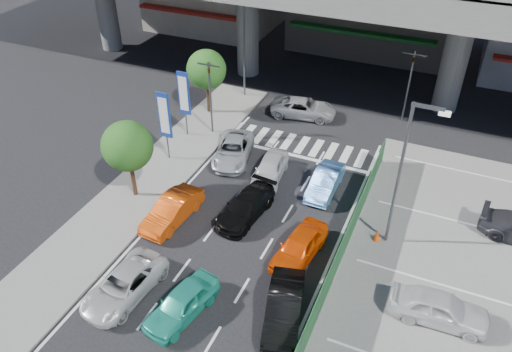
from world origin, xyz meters
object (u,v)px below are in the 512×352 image
at_px(traffic_light_right, 412,69).
at_px(street_lamp_right, 405,166).
at_px(sedan_white_front_mid, 270,169).
at_px(traffic_light_left, 210,81).
at_px(signboard_far, 184,95).
at_px(taxi_teal_mid, 182,304).
at_px(taxi_orange_left, 172,210).
at_px(sedan_white_mid_left, 124,285).
at_px(tree_near, 127,146).
at_px(kei_truck_front_right, 325,182).
at_px(crossing_wagon_silver, 304,108).
at_px(street_lamp_left, 246,37).
at_px(parked_sedan_white, 440,308).
at_px(tree_far, 206,70).
at_px(hatch_black_mid_right, 284,307).
at_px(taxi_orange_right, 299,246).
at_px(signboard_near, 165,117).
at_px(sedan_black_mid, 246,207).
at_px(wagon_silver_front_left, 233,150).
at_px(traffic_cone, 377,235).

height_order(traffic_light_right, street_lamp_right, street_lamp_right).
bearing_deg(sedan_white_front_mid, traffic_light_left, 143.92).
xyz_separation_m(signboard_far, taxi_teal_mid, (7.36, -13.22, -2.40)).
distance_m(taxi_teal_mid, taxi_orange_left, 6.39).
distance_m(sedan_white_mid_left, taxi_orange_left, 5.38).
distance_m(signboard_far, tree_near, 7.03).
xyz_separation_m(traffic_light_left, kei_truck_front_right, (9.04, -3.18, -3.29)).
bearing_deg(taxi_orange_left, crossing_wagon_silver, 83.87).
bearing_deg(street_lamp_left, crossing_wagon_silver, -13.68).
bearing_deg(parked_sedan_white, signboard_far, 60.08).
relative_size(street_lamp_left, tree_far, 1.67).
height_order(taxi_teal_mid, hatch_black_mid_right, hatch_black_mid_right).
distance_m(street_lamp_left, hatch_black_mid_right, 21.67).
relative_size(street_lamp_left, hatch_black_mid_right, 1.91).
relative_size(sedan_white_mid_left, crossing_wagon_silver, 0.96).
height_order(tree_far, parked_sedan_white, tree_far).
height_order(sedan_white_mid_left, taxi_orange_right, taxi_orange_right).
xyz_separation_m(signboard_near, crossing_wagon_silver, (5.96, 8.77, -2.41)).
bearing_deg(traffic_light_right, sedan_black_mid, -112.87).
distance_m(tree_near, taxi_orange_right, 10.65).
height_order(street_lamp_right, sedan_white_mid_left, street_lamp_right).
xyz_separation_m(signboard_far, kei_truck_front_right, (10.44, -2.17, -2.42)).
distance_m(wagon_silver_front_left, traffic_cone, 10.78).
height_order(sedan_black_mid, wagon_silver_front_left, sedan_black_mid).
bearing_deg(kei_truck_front_right, tree_far, 152.48).
relative_size(signboard_far, sedan_white_front_mid, 1.20).
distance_m(wagon_silver_front_left, crossing_wagon_silver, 7.41).
bearing_deg(parked_sedan_white, crossing_wagon_silver, 34.55).
xyz_separation_m(tree_far, sedan_white_mid_left, (4.61, -16.81, -2.76)).
xyz_separation_m(taxi_teal_mid, crossing_wagon_silver, (-0.99, 18.99, -0.01)).
bearing_deg(wagon_silver_front_left, kei_truck_front_right, -22.33).
distance_m(kei_truck_front_right, parked_sedan_white, 9.99).
bearing_deg(traffic_light_right, tree_near, -129.81).
height_order(street_lamp_right, parked_sedan_white, street_lamp_right).
bearing_deg(kei_truck_front_right, tree_near, -153.35).
distance_m(signboard_near, kei_truck_front_right, 10.37).
height_order(hatch_black_mid_right, taxi_orange_right, same).
bearing_deg(street_lamp_left, signboard_far, -100.31).
height_order(tree_near, kei_truck_front_right, tree_near).
height_order(crossing_wagon_silver, parked_sedan_white, parked_sedan_white).
bearing_deg(sedan_black_mid, taxi_orange_left, -144.45).
xyz_separation_m(street_lamp_right, signboard_near, (-14.37, 1.99, -1.71)).
relative_size(street_lamp_right, kei_truck_front_right, 2.05).
height_order(tree_near, taxi_teal_mid, tree_near).
distance_m(tree_far, sedan_white_mid_left, 17.65).
xyz_separation_m(traffic_light_left, street_lamp_right, (13.37, -6.00, 0.83)).
bearing_deg(signboard_near, traffic_light_left, 75.98).
bearing_deg(sedan_white_front_mid, crossing_wagon_silver, 88.95).
xyz_separation_m(tree_far, wagon_silver_front_left, (4.31, -4.80, -2.75)).
bearing_deg(taxi_orange_left, traffic_cone, 19.77).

